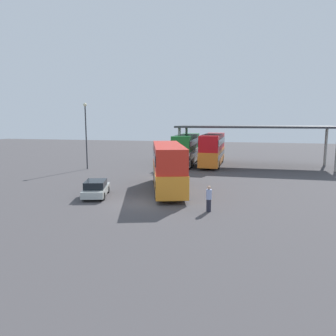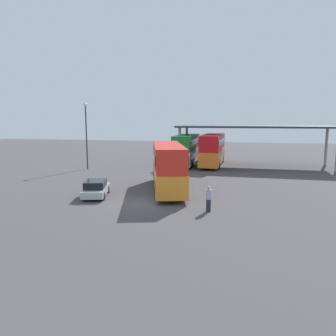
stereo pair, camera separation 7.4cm
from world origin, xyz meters
The scene contains 8 objects.
ground_plane centered at (0.00, 0.00, 0.00)m, with size 140.00×140.00×0.00m, color #464346.
double_decker_main centered at (0.99, 4.76, 2.24)m, with size 5.39×10.72×4.07m.
parked_hatchback centered at (-4.16, 1.11, 0.67)m, with size 2.76×4.40×1.35m.
double_decker_near_canopy centered at (-0.32, 21.42, 2.29)m, with size 2.60×10.34×4.18m.
double_decker_mid_row centered at (3.26, 21.74, 2.34)m, with size 2.59×11.20×4.27m.
depot_canopy centered at (8.68, 22.14, 5.09)m, with size 20.47×6.77×5.42m.
lamppost_tall centered at (-11.92, 14.57, 5.17)m, with size 0.44×0.44×8.28m.
pedestrian_waiting centered at (5.23, -1.13, 0.90)m, with size 0.38×0.38×1.79m.
Camera 2 is at (7.48, -22.29, 6.16)m, focal length 34.23 mm.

